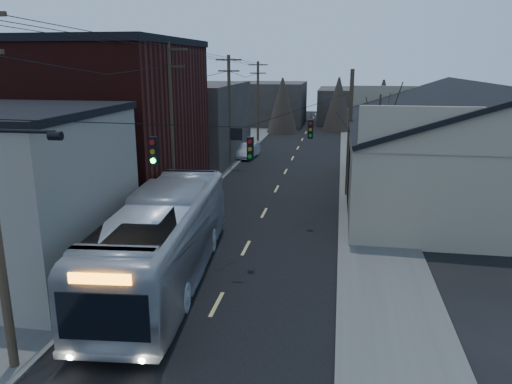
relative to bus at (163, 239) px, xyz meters
The scene contains 13 objects.
road_surface 20.56m from the bus, 82.57° to the left, with size 9.00×110.00×0.02m, color black.
sidewalk_left 20.75m from the bus, 100.74° to the left, with size 4.00×110.00×0.12m, color #474744.
sidewalk_right 22.34m from the bus, 65.74° to the left, with size 4.00×110.00×0.12m, color #474744.
building_clapboard 6.60m from the bus, behind, with size 8.00×8.00×7.00m, color slate.
building_brick 13.04m from the bus, 125.50° to the left, with size 10.00×12.00×10.00m, color black.
building_left_far 27.23m from the bus, 104.60° to the left, with size 9.00×14.00×7.00m, color #2F2A25.
warehouse 21.91m from the bus, 44.36° to the left, with size 16.16×20.60×7.73m.
building_far_left 55.42m from the bus, 93.47° to the left, with size 10.00×12.00×6.00m, color #2F2A25.
building_far_right 61.08m from the bus, 80.91° to the left, with size 12.00×14.00×5.00m, color #2F2A25.
bare_tree 13.89m from the bus, 48.40° to the left, with size 0.40×0.40×7.20m, color black.
utility_lines 14.78m from the bus, 91.84° to the left, with size 11.24×45.28×10.50m.
bus is the anchor object (origin of this frame).
parked_car 27.96m from the bus, 93.31° to the left, with size 1.47×4.22×1.39m, color #ABACB3.
Camera 1 is at (4.35, -8.78, 8.96)m, focal length 35.00 mm.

